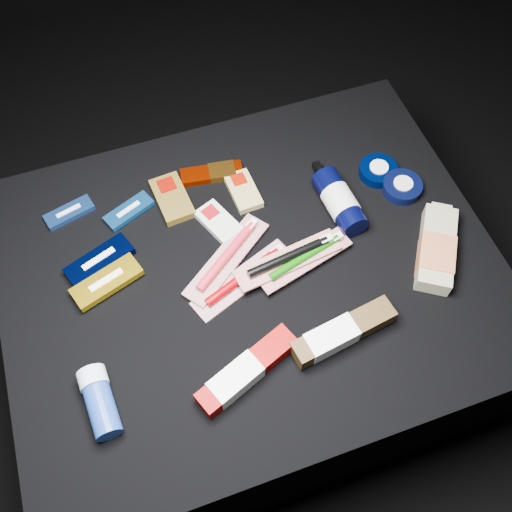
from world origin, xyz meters
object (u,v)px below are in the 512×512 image
object	(u,v)px
lotion_bottle	(340,202)
toothpaste_carton_red	(243,374)
deodorant_stick	(100,401)
bodywash_bottle	(436,250)

from	to	relation	value
lotion_bottle	toothpaste_carton_red	world-z (taller)	lotion_bottle
lotion_bottle	deodorant_stick	size ratio (longest dim) A/B	1.53
bodywash_bottle	deodorant_stick	distance (m)	0.70
bodywash_bottle	lotion_bottle	bearing A→B (deg)	162.79
lotion_bottle	bodywash_bottle	distance (m)	0.22
bodywash_bottle	deodorant_stick	bearing A→B (deg)	-140.56
bodywash_bottle	toothpaste_carton_red	world-z (taller)	bodywash_bottle
lotion_bottle	toothpaste_carton_red	bearing A→B (deg)	-141.15
toothpaste_carton_red	bodywash_bottle	bearing A→B (deg)	-7.16
lotion_bottle	bodywash_bottle	size ratio (longest dim) A/B	0.99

